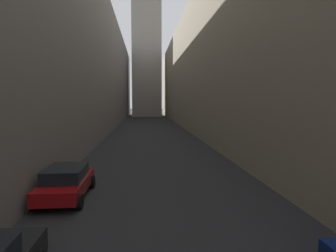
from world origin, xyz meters
name	(u,v)px	position (x,y,z in m)	size (l,w,h in m)	color
ground_plane	(150,131)	(0.00, 48.00, 0.00)	(264.00, 264.00, 0.00)	#232326
building_block_left	(76,67)	(-10.82, 50.00, 9.35)	(10.64, 108.00, 18.71)	slate
building_block_right	(221,70)	(11.02, 50.00, 9.25)	(11.05, 108.00, 18.49)	gray
clock_tower	(146,10)	(0.00, 91.11, 30.50)	(9.10, 9.10, 58.79)	gray
parked_car_left_third	(66,182)	(-4.40, 19.16, 0.76)	(2.01, 4.24, 1.44)	maroon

